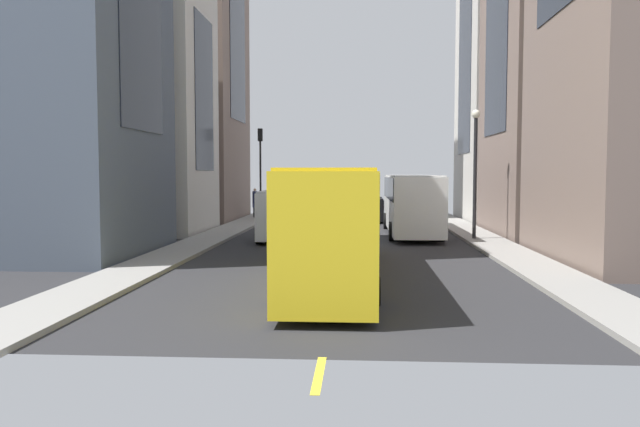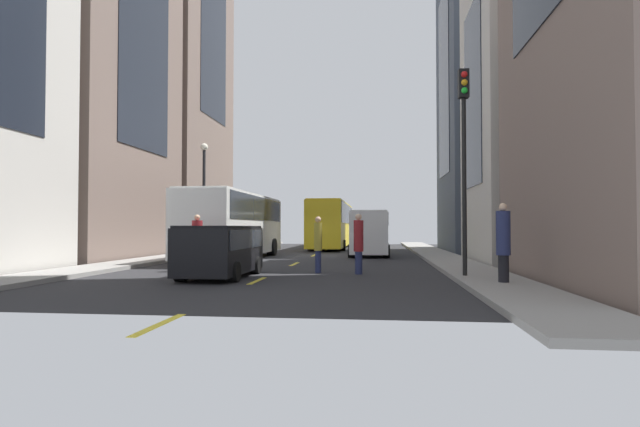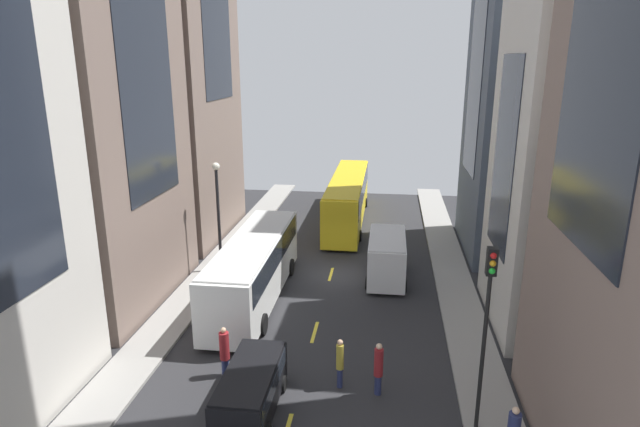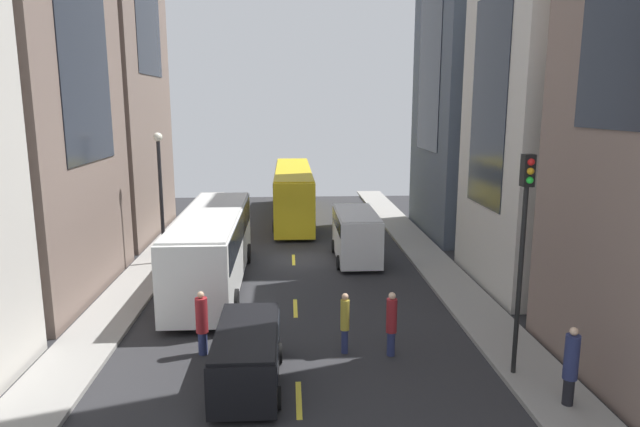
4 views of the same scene
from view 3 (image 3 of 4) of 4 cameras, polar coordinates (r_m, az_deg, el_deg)
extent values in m
plane|color=#28282B|center=(31.67, 1.19, -6.54)|extent=(40.26, 40.26, 0.00)
cube|color=gray|center=(33.10, -11.15, -5.69)|extent=(2.10, 44.00, 0.15)
cube|color=gray|center=(31.74, 14.09, -6.86)|extent=(2.10, 44.00, 0.15)
cube|color=yellow|center=(25.40, -0.58, -12.61)|extent=(0.16, 2.00, 0.01)
cube|color=yellow|center=(31.67, 1.19, -6.53)|extent=(0.16, 2.00, 0.01)
cube|color=yellow|center=(38.19, 2.33, -2.50)|extent=(0.16, 2.00, 0.01)
cube|color=yellow|center=(44.85, 3.14, 0.35)|extent=(0.16, 2.00, 0.01)
cube|color=yellow|center=(51.61, 3.73, 2.46)|extent=(0.16, 2.00, 0.01)
cube|color=#7A665B|center=(29.31, -26.81, 15.26)|extent=(9.21, 10.05, 25.22)
cube|color=#1E232D|center=(29.31, -26.81, 15.26)|extent=(9.30, 5.53, 13.87)
cube|color=beige|center=(26.77, 28.64, 5.22)|extent=(8.95, 7.45, 16.12)
cube|color=#1E232D|center=(26.77, 28.64, 5.22)|extent=(9.04, 4.10, 8.86)
cube|color=#4C5666|center=(36.38, 24.36, 13.82)|extent=(9.88, 9.02, 23.21)
cube|color=#1E232D|center=(36.38, 24.36, 13.82)|extent=(9.98, 4.96, 12.77)
cube|color=silver|center=(28.02, -7.08, -5.87)|extent=(2.55, 11.39, 3.00)
cube|color=black|center=(27.72, -7.14, -4.24)|extent=(2.60, 10.48, 1.20)
cube|color=beige|center=(27.49, -7.19, -2.89)|extent=(2.45, 10.93, 0.08)
cylinder|color=black|center=(31.95, -7.49, -5.51)|extent=(0.46, 1.00, 1.00)
cylinder|color=black|center=(31.45, -3.34, -5.75)|extent=(0.46, 1.00, 1.00)
cylinder|color=black|center=(25.81, -11.52, -11.23)|extent=(0.46, 1.00, 1.00)
cylinder|color=black|center=(25.19, -6.35, -11.70)|extent=(0.46, 1.00, 1.00)
cube|color=yellow|center=(41.27, 2.98, 1.62)|extent=(2.45, 14.53, 3.30)
cube|color=black|center=(41.07, 3.00, 2.77)|extent=(2.50, 13.37, 1.48)
cube|color=gold|center=(40.88, 3.02, 3.91)|extent=(2.35, 13.95, 0.08)
cylinder|color=black|center=(46.08, 2.00, 1.29)|extent=(0.44, 0.76, 0.76)
cylinder|color=black|center=(45.94, 4.80, 1.19)|extent=(0.44, 0.76, 0.76)
cylinder|color=black|center=(37.50, 0.69, -2.24)|extent=(0.44, 0.76, 0.76)
cylinder|color=black|center=(37.32, 4.13, -2.37)|extent=(0.44, 0.76, 0.76)
cube|color=white|center=(30.79, 7.18, -4.66)|extent=(2.05, 5.14, 2.30)
cube|color=black|center=(30.53, 7.23, -3.33)|extent=(2.09, 4.72, 0.69)
cube|color=silver|center=(30.39, 7.26, -2.56)|extent=(1.97, 4.93, 0.08)
cylinder|color=black|center=(32.64, 5.49, -5.23)|extent=(0.37, 0.72, 0.72)
cylinder|color=black|center=(32.64, 8.81, -5.35)|extent=(0.37, 0.72, 0.72)
cylinder|color=black|center=(29.70, 5.26, -7.46)|extent=(0.37, 0.72, 0.72)
cylinder|color=black|center=(29.70, 8.92, -7.59)|extent=(0.37, 0.72, 0.72)
cube|color=black|center=(20.14, -7.44, -18.25)|extent=(1.79, 4.42, 1.46)
cube|color=black|center=(19.93, -7.48, -17.37)|extent=(1.83, 4.07, 0.61)
cube|color=black|center=(19.72, -7.52, -16.41)|extent=(1.72, 4.24, 0.08)
cylinder|color=black|center=(21.76, -8.63, -17.29)|extent=(0.32, 0.62, 0.62)
cylinder|color=black|center=(21.41, -4.17, -17.74)|extent=(0.32, 0.62, 0.62)
cylinder|color=black|center=(19.64, -10.95, -21.58)|extent=(0.32, 0.62, 0.62)
sphere|color=beige|center=(17.81, 20.29, -19.22)|extent=(0.22, 0.22, 0.22)
cylinder|color=navy|center=(22.50, -10.11, -15.92)|extent=(0.30, 0.30, 0.76)
cylinder|color=maroon|center=(22.01, -10.23, -13.80)|extent=(0.40, 0.40, 1.16)
sphere|color=tan|center=(21.67, -10.33, -12.22)|extent=(0.22, 0.22, 0.22)
cylinder|color=navy|center=(21.26, 6.23, -17.78)|extent=(0.26, 0.26, 0.80)
cylinder|color=maroon|center=(20.74, 6.31, -15.59)|extent=(0.34, 0.34, 1.11)
sphere|color=beige|center=(20.39, 6.37, -13.99)|extent=(0.23, 0.23, 0.23)
cylinder|color=navy|center=(21.53, 2.13, -17.19)|extent=(0.22, 0.22, 0.81)
cylinder|color=gold|center=(21.04, 2.16, -15.11)|extent=(0.29, 0.29, 1.02)
sphere|color=tan|center=(20.72, 2.18, -13.64)|extent=(0.22, 0.22, 0.22)
cylinder|color=black|center=(18.80, 17.07, -14.22)|extent=(0.14, 0.14, 5.61)
cube|color=black|center=(17.42, 17.95, -4.91)|extent=(0.32, 0.32, 0.90)
sphere|color=red|center=(17.17, 18.13, -4.34)|extent=(0.20, 0.20, 0.20)
sphere|color=orange|center=(17.26, 18.05, -5.12)|extent=(0.20, 0.20, 0.20)
sphere|color=green|center=(17.35, 17.98, -5.90)|extent=(0.20, 0.20, 0.20)
cylinder|color=black|center=(31.44, -10.80, -0.80)|extent=(0.18, 0.18, 6.11)
sphere|color=silver|center=(30.66, -11.12, 4.99)|extent=(0.44, 0.44, 0.44)
camera|label=1|loc=(61.25, 3.81, 7.94)|focal=34.94mm
camera|label=2|loc=(10.61, 11.47, -74.74)|focal=28.10mm
camera|label=4|loc=(5.46, -51.52, -42.09)|focal=31.21mm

